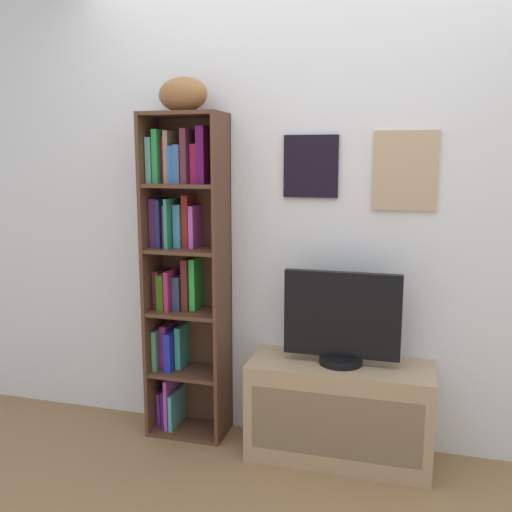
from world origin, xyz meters
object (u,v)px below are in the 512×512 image
at_px(football, 183,95).
at_px(television, 342,320).
at_px(bookshelf, 183,265).
at_px(tv_stand, 339,411).

height_order(football, television, football).
bearing_deg(television, football, 176.31).
xyz_separation_m(bookshelf, tv_stand, (0.89, -0.09, -0.71)).
height_order(bookshelf, television, bookshelf).
bearing_deg(tv_stand, bookshelf, 174.54).
bearing_deg(television, tv_stand, -90.00).
distance_m(football, tv_stand, 1.83).
height_order(football, tv_stand, football).
relative_size(bookshelf, football, 6.04).
relative_size(football, television, 0.50).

